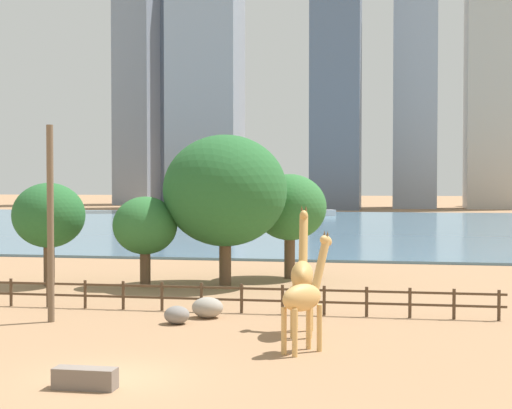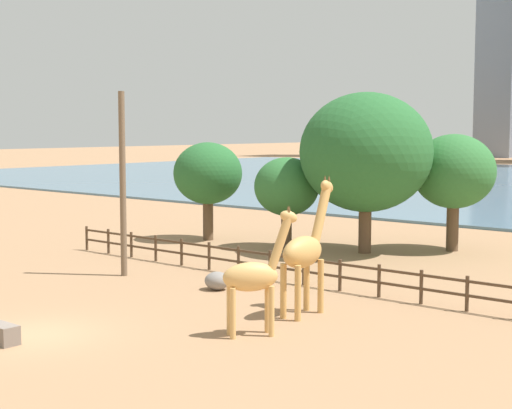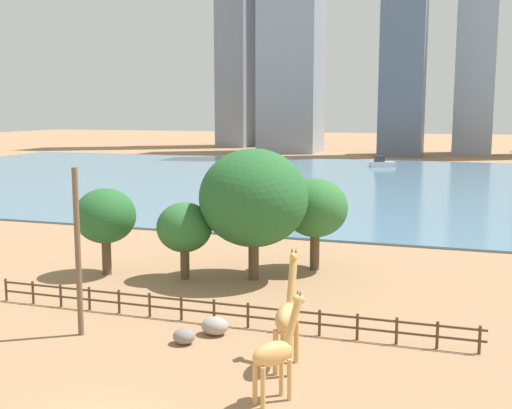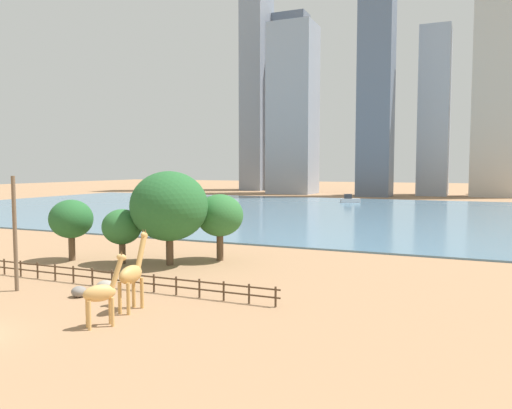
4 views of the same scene
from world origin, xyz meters
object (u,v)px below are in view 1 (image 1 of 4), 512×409
Objects in this scene: boulder_near_fence at (177,315)px; boulder_by_pole at (207,308)px; tree_center_broad at (49,216)px; utility_pole at (50,224)px; giraffe_companion at (302,274)px; tree_left_large at (145,226)px; tree_right_tall at (290,208)px; boat_sailboat at (320,211)px; feeding_trough at (85,378)px; giraffe_tall at (305,297)px; tree_left_small at (225,191)px.

boulder_near_fence is 0.78× the size of boulder_by_pole.
utility_pole is at bearing -64.84° from tree_center_broad.
giraffe_companion is 0.98× the size of tree_left_large.
tree_right_tall reaches higher than boat_sailboat.
utility_pole is at bearing 119.44° from feeding_trough.
giraffe_tall reaches higher than boulder_near_fence.
boulder_near_fence is at bearing -99.41° from tree_right_tall.
utility_pole reaches higher than giraffe_companion.
boat_sailboat reaches higher than feeding_trough.
giraffe_tall is 17.86m from tree_left_small.
giraffe_companion is at bearing -80.84° from tree_right_tall.
tree_center_broad is at bearing 83.48° from giraffe_tall.
tree_left_small reaches higher than giraffe_tall.
giraffe_tall is at bearing -42.14° from tree_center_broad.
utility_pole reaches higher than giraffe_tall.
tree_left_small is at bearing 98.08° from boulder_by_pole.
tree_right_tall is (-3.17, 20.07, 2.33)m from giraffe_tall.
boulder_by_pole reaches higher than boulder_near_fence.
boat_sailboat is at bearing 0.66° from giraffe_companion.
tree_right_tall is at bearing 84.64° from feeding_trough.
feeding_trough is 0.29× the size of tree_right_tall.
boat_sailboat is (1.86, 84.16, -2.45)m from tree_left_large.
tree_right_tall is (7.89, 16.15, 0.15)m from utility_pole.
boat_sailboat is (7.28, 84.75, -3.01)m from tree_center_broad.
tree_left_large is 4.87m from tree_left_small.
boat_sailboat is (-5.58, 79.18, -3.34)m from tree_right_tall.
tree_left_small reaches higher than boat_sailboat.
feeding_trough is 21.66m from tree_left_large.
tree_center_broad reaches higher than tree_left_large.
tree_center_broad is (-10.26, 10.11, 3.54)m from boulder_near_fence.
tree_left_large is 9.00m from tree_right_tall.
utility_pole reaches higher than tree_center_broad.
giraffe_tall is 99.64m from boat_sailboat.
tree_left_large is at bearing 6.21° from tree_center_broad.
tree_center_broad is at bearing -173.79° from tree_left_large.
tree_right_tall is at bearing 44.59° from giraffe_tall.
tree_center_broad is at bearing 117.25° from feeding_trough.
giraffe_companion is (-0.46, 3.28, 0.36)m from giraffe_tall.
tree_left_small is (4.27, 1.27, 1.96)m from tree_left_large.
utility_pole is 11.68m from tree_center_broad.
tree_left_large is (-5.74, 9.09, 2.91)m from boulder_by_pole.
giraffe_companion is at bearing -3.50° from utility_pole.
tree_right_tall is 1.26× the size of boat_sailboat.
giraffe_tall is at bearing -176.27° from giraffe_companion.
tree_left_large reaches higher than boat_sailboat.
giraffe_tall is 20.46m from tree_right_tall.
tree_right_tall is (2.60, 15.69, 3.88)m from boulder_near_fence.
tree_left_large is at bearing 36.38° from giraffe_companion.
boulder_by_pole is (-4.40, 2.72, -1.84)m from giraffe_companion.
boulder_by_pole is 11.78m from feeding_trough.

